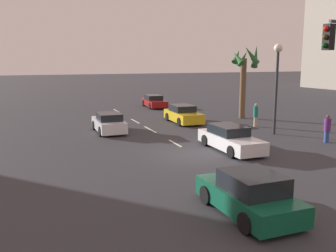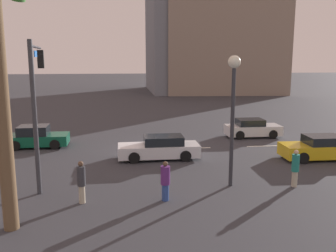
{
  "view_description": "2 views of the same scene",
  "coord_description": "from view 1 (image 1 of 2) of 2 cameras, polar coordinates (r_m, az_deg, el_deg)",
  "views": [
    {
      "loc": [
        17.26,
        -8.04,
        4.9
      ],
      "look_at": [
        -1.46,
        -0.9,
        1.31
      ],
      "focal_mm": 39.71,
      "sensor_mm": 36.0,
      "label": 1
    },
    {
      "loc": [
        1.91,
        22.98,
        5.84
      ],
      "look_at": [
        -1.06,
        -1.85,
        1.16
      ],
      "focal_mm": 39.58,
      "sensor_mm": 36.0,
      "label": 2
    }
  ],
  "objects": [
    {
      "name": "lane_stripe_3",
      "position": [
        22.02,
        1.1,
        -2.68
      ],
      "size": [
        1.95,
        0.14,
        0.01
      ],
      "primitive_type": "cube",
      "color": "silver",
      "rests_on": "ground_plane"
    },
    {
      "name": "ground_plane",
      "position": [
        19.66,
        4.0,
        -4.29
      ],
      "size": [
        220.0,
        220.0,
        0.0
      ],
      "primitive_type": "plane",
      "color": "#333338"
    },
    {
      "name": "car_3",
      "position": [
        38.78,
        -2.15,
        3.77
      ],
      "size": [
        4.44,
        2.0,
        1.25
      ],
      "color": "maroon",
      "rests_on": "ground_plane"
    },
    {
      "name": "car_5",
      "position": [
        20.6,
        9.5,
        -1.95
      ],
      "size": [
        4.69,
        1.83,
        1.35
      ],
      "color": "silver",
      "rests_on": "ground_plane"
    },
    {
      "name": "pedestrian_2",
      "position": [
        24.1,
        23.24,
        -0.3
      ],
      "size": [
        0.49,
        0.49,
        1.67
      ],
      "color": "#2D478C",
      "rests_on": "ground_plane"
    },
    {
      "name": "lane_stripe_1",
      "position": [
        30.06,
        -5.06,
        0.76
      ],
      "size": [
        2.31,
        0.14,
        0.01
      ],
      "primitive_type": "cube",
      "color": "silver",
      "rests_on": "ground_plane"
    },
    {
      "name": "car_0",
      "position": [
        25.62,
        -9.06,
        0.43
      ],
      "size": [
        3.98,
        1.82,
        1.34
      ],
      "color": "silver",
      "rests_on": "ground_plane"
    },
    {
      "name": "car_1",
      "position": [
        12.31,
        12.36,
        -10.29
      ],
      "size": [
        3.93,
        1.98,
        1.42
      ],
      "color": "#0F5138",
      "rests_on": "ground_plane"
    },
    {
      "name": "lane_stripe_2",
      "position": [
        26.38,
        -2.75,
        -0.53
      ],
      "size": [
        2.6,
        0.14,
        0.01
      ],
      "primitive_type": "cube",
      "color": "silver",
      "rests_on": "ground_plane"
    },
    {
      "name": "lane_stripe_0",
      "position": [
        36.5,
        -7.95,
        2.36
      ],
      "size": [
        2.29,
        0.14,
        0.01
      ],
      "primitive_type": "cube",
      "color": "silver",
      "rests_on": "ground_plane"
    },
    {
      "name": "car_2",
      "position": [
        29.21,
        2.35,
        1.77
      ],
      "size": [
        4.32,
        1.96,
        1.37
      ],
      "color": "gold",
      "rests_on": "ground_plane"
    },
    {
      "name": "palm_tree_0",
      "position": [
        31.77,
        11.72,
        8.73
      ],
      "size": [
        2.39,
        2.44,
        6.13
      ],
      "color": "brown",
      "rests_on": "ground_plane"
    },
    {
      "name": "streetlamp",
      "position": [
        25.26,
        16.41,
        8.08
      ],
      "size": [
        0.56,
        0.56,
        5.91
      ],
      "color": "#2D2D33",
      "rests_on": "ground_plane"
    },
    {
      "name": "pedestrian_1",
      "position": [
        28.13,
        13.31,
        1.74
      ],
      "size": [
        0.45,
        0.45,
        1.73
      ],
      "color": "#B2A58C",
      "rests_on": "ground_plane"
    }
  ]
}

